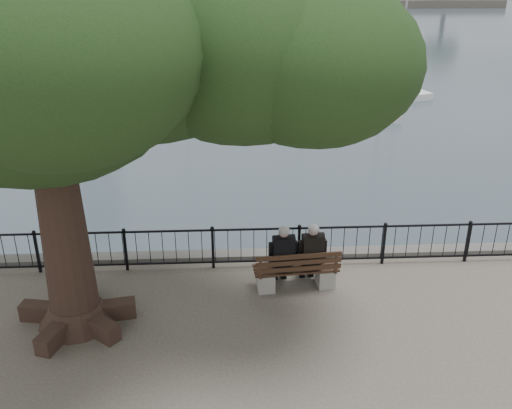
{
  "coord_description": "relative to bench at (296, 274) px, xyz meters",
  "views": [
    {
      "loc": [
        -0.58,
        -9.14,
        6.83
      ],
      "look_at": [
        0.0,
        2.5,
        1.6
      ],
      "focal_mm": 40.0,
      "sensor_mm": 36.0,
      "label": 1
    }
  ],
  "objects": [
    {
      "name": "sailboat_a",
      "position": [
        -7.1,
        13.31,
        -1.07
      ],
      "size": [
        2.73,
        5.05,
        8.31
      ],
      "color": "white",
      "rests_on": "ground"
    },
    {
      "name": "sailboat_f",
      "position": [
        2.91,
        35.3,
        -0.99
      ],
      "size": [
        2.74,
        5.51,
        11.91
      ],
      "color": "white",
      "rests_on": "ground"
    },
    {
      "name": "sailboat_d",
      "position": [
        8.71,
        22.87,
        -1.05
      ],
      "size": [
        3.03,
        5.18,
        9.07
      ],
      "color": "white",
      "rests_on": "ground"
    },
    {
      "name": "sailboat_i",
      "position": [
        3.61,
        29.09,
        -1.04
      ],
      "size": [
        2.13,
        5.24,
        9.5
      ],
      "color": "white",
      "rests_on": "ground"
    },
    {
      "name": "sailboat_e",
      "position": [
        -11.16,
        24.57,
        -1.0
      ],
      "size": [
        3.24,
        5.65,
        11.81
      ],
      "color": "white",
      "rests_on": "ground"
    },
    {
      "name": "lion_monument",
      "position": [
        1.17,
        48.39,
        0.99
      ],
      "size": [
        6.29,
        6.29,
        9.21
      ],
      "color": "#4C4A46",
      "rests_on": "ground"
    },
    {
      "name": "person_left",
      "position": [
        -0.31,
        0.08,
        0.37
      ],
      "size": [
        0.47,
        0.79,
        1.55
      ],
      "color": "black",
      "rests_on": "ground"
    },
    {
      "name": "sailboat_b",
      "position": [
        -3.9,
        22.84,
        -1.02
      ],
      "size": [
        2.44,
        4.99,
        10.12
      ],
      "color": "white",
      "rests_on": "ground"
    },
    {
      "name": "tree",
      "position": [
        -3.72,
        -0.93,
        5.19
      ],
      "size": [
        10.3,
        7.19,
        8.41
      ],
      "color": "black",
      "rests_on": "ground"
    },
    {
      "name": "railing",
      "position": [
        -0.83,
        0.96,
        0.22
      ],
      "size": [
        22.06,
        0.06,
        1.0
      ],
      "color": "black",
      "rests_on": "ground"
    },
    {
      "name": "sailboat_g",
      "position": [
        4.49,
        32.51,
        -1.02
      ],
      "size": [
        2.68,
        5.36,
        10.49
      ],
      "color": "white",
      "rests_on": "ground"
    },
    {
      "name": "sailboat_c",
      "position": [
        6.59,
        18.62,
        -1.02
      ],
      "size": [
        1.9,
        5.2,
        10.41
      ],
      "color": "white",
      "rests_on": "ground"
    },
    {
      "name": "sailboat_h",
      "position": [
        -3.97,
        35.72,
        -0.98
      ],
      "size": [
        3.37,
        5.49,
        12.18
      ],
      "color": "white",
      "rests_on": "ground"
    },
    {
      "name": "bench",
      "position": [
        0.0,
        0.0,
        0.0
      ],
      "size": [
        1.89,
        0.72,
        0.98
      ],
      "color": "gray",
      "rests_on": "ground"
    },
    {
      "name": "person_right",
      "position": [
        0.32,
        0.14,
        0.37
      ],
      "size": [
        0.47,
        0.79,
        1.55
      ],
      "color": "black",
      "rests_on": "ground"
    },
    {
      "name": "harbor",
      "position": [
        -0.83,
        1.46,
        -0.84
      ],
      "size": [
        260.0,
        260.0,
        1.2
      ],
      "color": "#4C4A46",
      "rests_on": "ground"
    }
  ]
}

